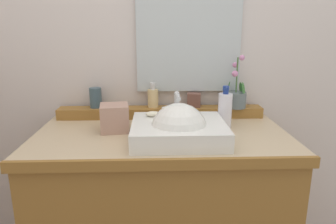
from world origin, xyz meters
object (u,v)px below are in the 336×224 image
object	(u,v)px
soap_bar	(153,114)
soap_dispenser	(153,97)
tumbler_cup	(96,98)
tissue_box	(115,118)
trinket_box	(194,100)
sink_basin	(179,131)
lotion_bottle	(225,110)
potted_plant	(236,96)

from	to	relation	value
soap_bar	soap_dispenser	xyz separation A→B (m)	(-0.00, 0.27, 0.02)
tumbler_cup	tissue_box	bearing A→B (deg)	-61.05
tumbler_cup	tissue_box	world-z (taller)	tumbler_cup
soap_dispenser	trinket_box	xyz separation A→B (m)	(0.23, 0.00, -0.02)
soap_dispenser	trinket_box	distance (m)	0.23
soap_dispenser	tissue_box	bearing A→B (deg)	-127.74
soap_bar	tissue_box	xyz separation A→B (m)	(-0.18, 0.03, -0.03)
soap_bar	trinket_box	size ratio (longest dim) A/B	0.93
sink_basin	soap_bar	distance (m)	0.16
soap_bar	lotion_bottle	distance (m)	0.35
soap_dispenser	tumbler_cup	xyz separation A→B (m)	(-0.31, 0.00, -0.00)
sink_basin	soap_bar	bearing A→B (deg)	135.98
soap_bar	lotion_bottle	xyz separation A→B (m)	(0.35, 0.06, -0.00)
soap_bar	trinket_box	distance (m)	0.35
soap_dispenser	tumbler_cup	bearing A→B (deg)	179.31
soap_dispenser	tumbler_cup	size ratio (longest dim) A/B	1.26
soap_bar	tumbler_cup	world-z (taller)	tumbler_cup
trinket_box	soap_bar	bearing A→B (deg)	-121.13
tumbler_cup	lotion_bottle	xyz separation A→B (m)	(0.66, -0.21, -0.02)
tumbler_cup	tissue_box	size ratio (longest dim) A/B	0.83
tumbler_cup	potted_plant	bearing A→B (deg)	-2.00
sink_basin	tumbler_cup	bearing A→B (deg)	138.26
sink_basin	potted_plant	bearing A→B (deg)	46.46
sink_basin	potted_plant	world-z (taller)	potted_plant
soap_bar	potted_plant	bearing A→B (deg)	28.73
potted_plant	tissue_box	xyz separation A→B (m)	(-0.63, -0.21, -0.05)
trinket_box	lotion_bottle	xyz separation A→B (m)	(0.13, -0.21, -0.00)
sink_basin	soap_dispenser	bearing A→B (deg)	106.92
soap_bar	tissue_box	world-z (taller)	tissue_box
sink_basin	tumbler_cup	xyz separation A→B (m)	(-0.42, 0.38, 0.07)
sink_basin	lotion_bottle	size ratio (longest dim) A/B	1.96
potted_plant	tumbler_cup	distance (m)	0.76
soap_dispenser	tissue_box	size ratio (longest dim) A/B	1.05
soap_bar	soap_dispenser	size ratio (longest dim) A/B	0.51
sink_basin	soap_bar	size ratio (longest dim) A/B	5.79
trinket_box	potted_plant	bearing A→B (deg)	2.10
trinket_box	sink_basin	bearing A→B (deg)	-97.99
trinket_box	lotion_bottle	distance (m)	0.24
soap_dispenser	trinket_box	world-z (taller)	soap_dispenser
soap_bar	lotion_bottle	world-z (taller)	lotion_bottle
sink_basin	lotion_bottle	distance (m)	0.30
potted_plant	lotion_bottle	bearing A→B (deg)	-118.37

